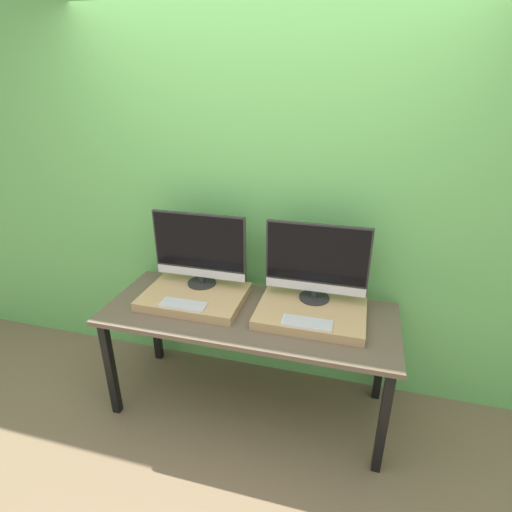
% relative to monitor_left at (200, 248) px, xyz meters
% --- Properties ---
extents(ground_plane, '(12.00, 12.00, 0.00)m').
position_rel_monitor_left_xyz_m(ground_plane, '(0.38, -0.53, -1.06)').
color(ground_plane, '#756047').
extents(wall_back, '(8.00, 0.04, 2.60)m').
position_rel_monitor_left_xyz_m(wall_back, '(0.38, 0.25, 0.24)').
color(wall_back, '#66B75B').
rests_on(wall_back, ground_plane).
extents(workbench, '(1.81, 0.72, 0.74)m').
position_rel_monitor_left_xyz_m(workbench, '(0.38, -0.17, -0.39)').
color(workbench, brown).
rests_on(workbench, ground_plane).
extents(wooden_riser_left, '(0.65, 0.47, 0.06)m').
position_rel_monitor_left_xyz_m(wooden_riser_left, '(0.00, -0.13, -0.29)').
color(wooden_riser_left, tan).
rests_on(wooden_riser_left, workbench).
extents(monitor_left, '(0.63, 0.19, 0.50)m').
position_rel_monitor_left_xyz_m(monitor_left, '(0.00, 0.00, 0.00)').
color(monitor_left, '#282828').
rests_on(monitor_left, wooden_riser_left).
extents(keyboard_left, '(0.29, 0.11, 0.01)m').
position_rel_monitor_left_xyz_m(keyboard_left, '(0.00, -0.29, -0.25)').
color(keyboard_left, silver).
rests_on(keyboard_left, wooden_riser_left).
extents(wooden_riser_right, '(0.65, 0.47, 0.06)m').
position_rel_monitor_left_xyz_m(wooden_riser_right, '(0.76, -0.13, -0.29)').
color(wooden_riser_right, tan).
rests_on(wooden_riser_right, workbench).
extents(monitor_right, '(0.63, 0.19, 0.50)m').
position_rel_monitor_left_xyz_m(monitor_right, '(0.76, 0.00, 0.00)').
color(monitor_right, '#282828').
rests_on(monitor_right, wooden_riser_right).
extents(keyboard_right, '(0.29, 0.11, 0.01)m').
position_rel_monitor_left_xyz_m(keyboard_right, '(0.76, -0.29, -0.25)').
color(keyboard_right, silver).
rests_on(keyboard_right, wooden_riser_right).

